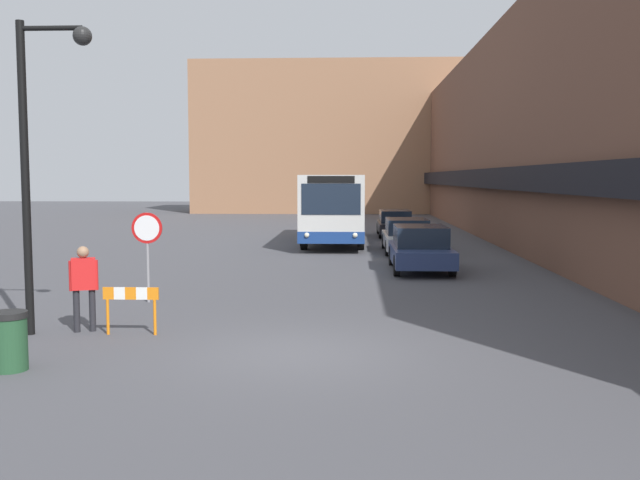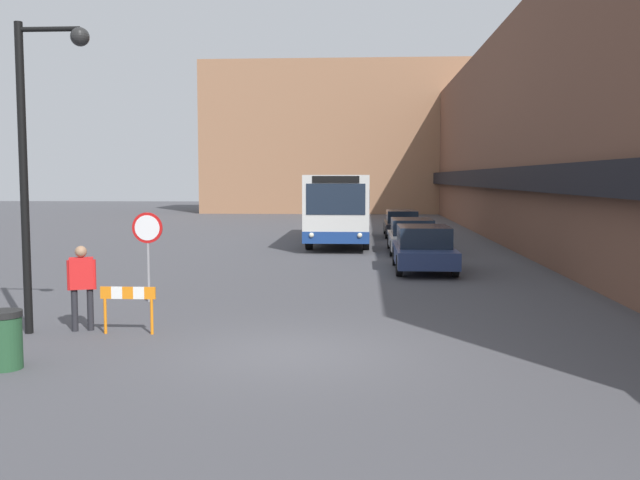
% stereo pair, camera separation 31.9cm
% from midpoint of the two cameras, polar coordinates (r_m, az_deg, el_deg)
% --- Properties ---
extents(ground_plane, '(160.00, 160.00, 0.00)m').
position_cam_midpoint_polar(ground_plane, '(12.69, -2.42, -9.02)').
color(ground_plane, '#47474C').
extents(building_row_right, '(5.50, 60.00, 10.18)m').
position_cam_midpoint_polar(building_row_right, '(37.39, 16.49, 7.85)').
color(building_row_right, brown).
rests_on(building_row_right, ground_plane).
extents(building_backdrop_far, '(26.00, 8.00, 13.09)m').
position_cam_midpoint_polar(building_backdrop_far, '(64.62, 1.62, 8.07)').
color(building_backdrop_far, '#996B4C').
rests_on(building_backdrop_far, ground_plane).
extents(city_bus, '(2.73, 10.86, 3.19)m').
position_cam_midpoint_polar(city_bus, '(33.77, 0.88, 2.71)').
color(city_bus, silver).
rests_on(city_bus, ground_plane).
extents(parked_car_front, '(1.93, 4.44, 1.48)m').
position_cam_midpoint_polar(parked_car_front, '(23.83, 7.66, -0.65)').
color(parked_car_front, navy).
rests_on(parked_car_front, ground_plane).
extents(parked_car_middle, '(1.92, 4.84, 1.39)m').
position_cam_midpoint_polar(parked_car_middle, '(29.70, 6.65, 0.38)').
color(parked_car_middle, silver).
rests_on(parked_car_middle, ground_plane).
extents(parked_car_back, '(1.81, 4.85, 1.37)m').
position_cam_midpoint_polar(parked_car_back, '(37.80, 5.78, 1.36)').
color(parked_car_back, black).
rests_on(parked_car_back, ground_plane).
extents(stop_sign, '(0.76, 0.08, 2.22)m').
position_cam_midpoint_polar(stop_sign, '(18.04, -14.15, 0.20)').
color(stop_sign, gray).
rests_on(stop_sign, ground_plane).
extents(street_lamp, '(1.46, 0.36, 6.05)m').
position_cam_midpoint_polar(street_lamp, '(14.88, -22.14, 7.32)').
color(street_lamp, black).
rests_on(street_lamp, ground_plane).
extents(pedestrian, '(0.53, 0.35, 1.72)m').
position_cam_midpoint_polar(pedestrian, '(15.01, -18.96, -3.08)').
color(pedestrian, '#232328').
rests_on(pedestrian, ground_plane).
extents(trash_bin, '(0.59, 0.59, 0.95)m').
position_cam_midpoint_polar(trash_bin, '(12.56, -24.29, -7.36)').
color(trash_bin, '#234C2D').
rests_on(trash_bin, ground_plane).
extents(construction_barricade, '(1.10, 0.06, 0.94)m').
position_cam_midpoint_polar(construction_barricade, '(14.50, -15.50, -4.73)').
color(construction_barricade, orange).
rests_on(construction_barricade, ground_plane).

